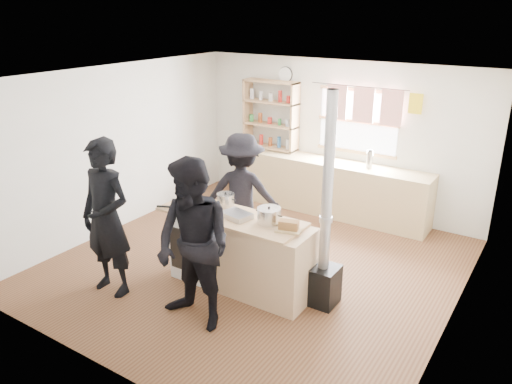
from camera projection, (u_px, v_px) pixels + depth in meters
ground at (255, 265)px, 6.74m from camera, size 5.00×5.00×0.01m
back_counter at (328, 187)px, 8.33m from camera, size 3.40×0.55×0.90m
shelving_unit at (271, 115)px, 8.66m from camera, size 1.00×0.28×1.20m
thermos at (369, 159)px, 7.78m from camera, size 0.10×0.10×0.28m
cooking_island at (241, 253)px, 6.07m from camera, size 1.97×0.64×0.93m
skillet_greens at (184, 207)px, 6.15m from camera, size 0.45×0.45×0.05m
roast_tray at (237, 215)px, 5.90m from camera, size 0.39×0.31×0.06m
stockpot_stove at (226, 200)px, 6.25m from camera, size 0.22×0.22×0.18m
stockpot_counter at (269, 216)px, 5.73m from camera, size 0.28×0.28×0.21m
bread_board at (289, 226)px, 5.55m from camera, size 0.32×0.27×0.12m
flue_heater at (324, 253)px, 5.66m from camera, size 0.35×0.35×2.50m
person_near_left at (106, 218)px, 5.82m from camera, size 0.71×0.48×1.91m
person_near_right at (194, 246)px, 5.20m from camera, size 0.98×0.81×1.88m
person_far at (242, 193)px, 6.91m from camera, size 1.25×1.00×1.70m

